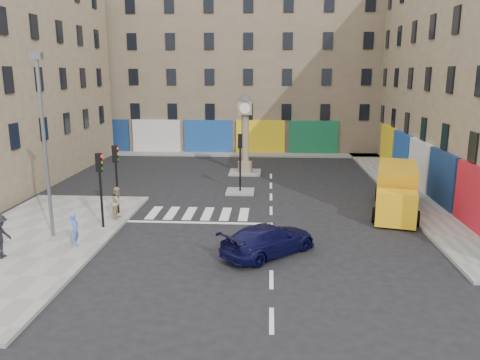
# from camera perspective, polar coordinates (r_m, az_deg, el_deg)

# --- Properties ---
(ground) EXTENTS (120.00, 120.00, 0.00)m
(ground) POSITION_cam_1_polar(r_m,az_deg,el_deg) (22.66, 3.82, -6.68)
(ground) COLOR black
(ground) RESTS_ON ground
(sidewalk_left) EXTENTS (7.00, 16.00, 0.15)m
(sidewalk_left) POSITION_cam_1_polar(r_m,az_deg,el_deg) (23.42, -24.40, -7.00)
(sidewalk_left) COLOR gray
(sidewalk_left) RESTS_ON ground
(sidewalk_right) EXTENTS (2.60, 30.00, 0.15)m
(sidewalk_right) POSITION_cam_1_polar(r_m,az_deg,el_deg) (33.43, 18.88, -0.76)
(sidewalk_right) COLOR gray
(sidewalk_right) RESTS_ON ground
(sidewalk_far) EXTENTS (32.00, 2.40, 0.15)m
(sidewalk_far) POSITION_cam_1_polar(r_m,az_deg,el_deg) (44.36, -1.41, 3.20)
(sidewalk_far) COLOR gray
(sidewalk_far) RESTS_ON ground
(island_near) EXTENTS (1.80, 1.80, 0.12)m
(island_near) POSITION_cam_1_polar(r_m,az_deg,el_deg) (30.35, 0.02, -1.42)
(island_near) COLOR gray
(island_near) RESTS_ON ground
(island_far) EXTENTS (2.40, 2.40, 0.12)m
(island_far) POSITION_cam_1_polar(r_m,az_deg,el_deg) (36.19, 0.62, 0.94)
(island_far) COLOR gray
(island_far) RESTS_ON ground
(building_far) EXTENTS (32.00, 10.00, 17.00)m
(building_far) POSITION_cam_1_polar(r_m,az_deg,el_deg) (49.50, -0.86, 14.01)
(building_far) COLOR #7C6C53
(building_far) RESTS_ON ground
(building_left) EXTENTS (8.00, 20.00, 15.00)m
(building_left) POSITION_cam_1_polar(r_m,az_deg,el_deg) (38.30, -26.43, 11.50)
(building_left) COLOR #988763
(building_left) RESTS_ON ground
(traffic_light_left_near) EXTENTS (0.28, 0.22, 3.70)m
(traffic_light_left_near) POSITION_cam_1_polar(r_m,az_deg,el_deg) (23.57, -16.70, 0.20)
(traffic_light_left_near) COLOR black
(traffic_light_left_near) RESTS_ON sidewalk_left
(traffic_light_left_far) EXTENTS (0.28, 0.22, 3.70)m
(traffic_light_left_far) POSITION_cam_1_polar(r_m,az_deg,el_deg) (25.78, -14.88, 1.38)
(traffic_light_left_far) COLOR black
(traffic_light_left_far) RESTS_ON sidewalk_left
(traffic_light_island) EXTENTS (0.28, 0.22, 3.70)m
(traffic_light_island) POSITION_cam_1_polar(r_m,az_deg,el_deg) (29.82, 0.02, 3.29)
(traffic_light_island) COLOR black
(traffic_light_island) RESTS_ON island_near
(lamp_post) EXTENTS (0.50, 0.25, 8.30)m
(lamp_post) POSITION_cam_1_polar(r_m,az_deg,el_deg) (22.69, -22.79, 4.83)
(lamp_post) COLOR #595B60
(lamp_post) RESTS_ON sidewalk_left
(clock_pillar) EXTENTS (1.20, 1.20, 6.10)m
(clock_pillar) POSITION_cam_1_polar(r_m,az_deg,el_deg) (35.62, 0.63, 6.43)
(clock_pillar) COLOR #988763
(clock_pillar) RESTS_ON island_far
(navy_sedan) EXTENTS (4.55, 4.44, 1.31)m
(navy_sedan) POSITION_cam_1_polar(r_m,az_deg,el_deg) (20.12, 3.52, -7.27)
(navy_sedan) COLOR black
(navy_sedan) RESTS_ON ground
(yellow_van) EXTENTS (3.62, 7.04, 2.46)m
(yellow_van) POSITION_cam_1_polar(r_m,az_deg,el_deg) (27.55, 18.53, -1.12)
(yellow_van) COLOR #FFB015
(yellow_van) RESTS_ON ground
(pedestrian_blue) EXTENTS (0.39, 0.58, 1.55)m
(pedestrian_blue) POSITION_cam_1_polar(r_m,az_deg,el_deg) (21.69, -19.51, -5.75)
(pedestrian_blue) COLOR #5474C1
(pedestrian_blue) RESTS_ON sidewalk_left
(pedestrian_tan) EXTENTS (0.65, 0.83, 1.67)m
(pedestrian_tan) POSITION_cam_1_polar(r_m,az_deg,el_deg) (25.23, -14.66, -2.68)
(pedestrian_tan) COLOR tan
(pedestrian_tan) RESTS_ON sidewalk_left
(pedestrian_dark) EXTENTS (0.79, 1.25, 1.84)m
(pedestrian_dark) POSITION_cam_1_polar(r_m,az_deg,el_deg) (21.61, -27.22, -6.13)
(pedestrian_dark) COLOR black
(pedestrian_dark) RESTS_ON sidewalk_left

